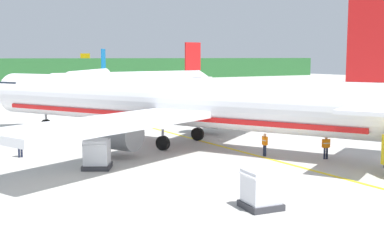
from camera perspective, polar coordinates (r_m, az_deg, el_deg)
name	(u,v)px	position (r m, az deg, el deg)	size (l,w,h in m)	color
ground	(179,109)	(68.58, -1.47, 1.23)	(240.00, 320.00, 0.20)	#B7B5AD
distant_treeline	(25,70)	(150.70, -18.43, 5.40)	(216.00, 6.00, 6.62)	#28602D
airliner_foreground	(171,102)	(40.20, -2.38, 2.02)	(32.49, 38.41, 11.90)	white
airliner_mid_apron	(134,81)	(89.90, -6.58, 4.44)	(34.29, 28.35, 9.78)	white
airliner_far_taxiway	(90,76)	(119.07, -11.50, 4.90)	(23.10, 27.03, 9.05)	white
airliner_distant	(52,72)	(165.89, -15.66, 5.29)	(24.91, 21.22, 8.13)	white
cargo_container_near	(97,154)	(32.14, -10.75, -3.82)	(2.34, 2.34, 1.99)	#333338
cargo_container_mid	(260,189)	(23.64, 7.79, -7.79)	(1.84, 1.84, 1.95)	#333338
crew_marshaller	(265,143)	(35.96, 8.27, -2.58)	(0.28, 0.63, 1.62)	#191E33
crew_loader_left	(326,146)	(35.74, 14.97, -2.83)	(0.60, 0.37, 1.60)	#191E33
crew_loader_right	(20,144)	(37.11, -18.95, -2.58)	(0.63, 0.24, 1.64)	#191E33
apron_guide_line	(233,149)	(38.43, 4.66, -3.34)	(0.30, 60.00, 0.01)	yellow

